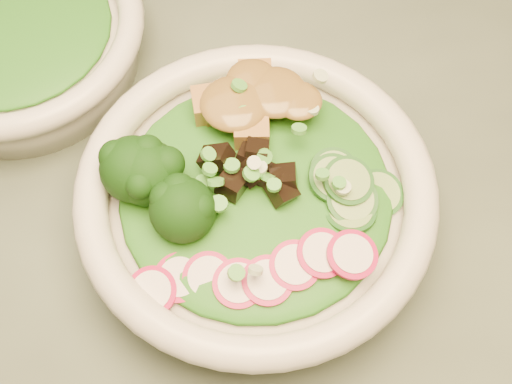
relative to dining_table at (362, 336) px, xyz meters
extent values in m
cube|color=#556352|center=(0.00, 0.00, 0.10)|extent=(1.20, 0.80, 0.03)
cylinder|color=silver|center=(-0.09, 0.07, 0.14)|extent=(0.24, 0.24, 0.05)
torus|color=silver|center=(-0.09, 0.07, 0.17)|extent=(0.27, 0.27, 0.03)
cylinder|color=silver|center=(-0.27, 0.26, 0.14)|extent=(0.20, 0.20, 0.04)
torus|color=silver|center=(-0.27, 0.26, 0.17)|extent=(0.23, 0.23, 0.02)
ellipsoid|color=#1E5D13|center=(-0.09, 0.07, 0.17)|extent=(0.20, 0.20, 0.02)
ellipsoid|color=#1E5D13|center=(-0.27, 0.26, 0.17)|extent=(0.15, 0.15, 0.02)
ellipsoid|color=brown|center=(-0.08, 0.13, 0.20)|extent=(0.07, 0.06, 0.02)
camera|label=1|loc=(-0.12, -0.17, 0.63)|focal=50.00mm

